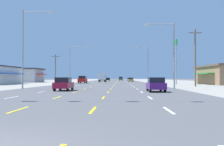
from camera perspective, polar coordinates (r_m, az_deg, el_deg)
ground_plane at (r=71.15m, az=-0.60°, el=-2.24°), size 572.00×572.00×0.00m
lot_apron_left at (r=76.32m, az=-19.52°, el=-2.10°), size 28.00×440.00×0.01m
lot_apron_right at (r=74.33m, az=18.84°, el=-2.13°), size 28.00×440.00×0.01m
lane_markings at (r=109.62m, az=0.25°, el=-1.81°), size 10.64×227.60×0.01m
signal_span_wire at (r=17.53m, az=-9.64°, el=12.61°), size 26.77×0.53×9.29m
hatchback_far_right_nearest at (r=28.14m, az=9.58°, el=-2.50°), size 1.72×3.90×1.54m
hatchback_inner_left_near at (r=30.71m, az=-10.54°, el=-2.37°), size 1.72×3.90×1.54m
suv_far_left_mid at (r=70.61m, az=-6.46°, el=-1.41°), size 1.98×4.90×1.98m
box_truck_inner_left_midfar at (r=93.65m, az=-2.14°, el=-0.82°), size 2.40×7.20×3.23m
hatchback_far_right_far at (r=94.74m, az=4.15°, el=-1.46°), size 1.72×3.90×1.54m
sedan_far_right_farther at (r=122.68m, az=3.72°, el=-1.37°), size 1.80×4.50×1.46m
sedan_inner_left_farthest at (r=133.73m, az=-0.86°, el=-1.35°), size 1.80×4.50×1.46m
suv_inner_right_distant_a at (r=133.74m, az=1.93°, el=-1.23°), size 1.98×4.90×1.98m
storefront_left_row_2 at (r=90.58m, az=-19.69°, el=-0.46°), size 15.44×11.28×4.57m
pole_sign_right_row_1 at (r=59.50m, az=13.85°, el=4.43°), size 0.24×1.82×9.92m
streetlight_left_row_0 at (r=37.19m, az=-18.40°, el=6.17°), size 4.16×0.26×10.69m
streetlight_right_row_0 at (r=35.45m, az=12.76°, el=4.96°), size 4.03×0.26×8.90m
streetlight_left_row_1 at (r=68.48m, az=-8.81°, el=2.54°), size 4.90×0.26×9.79m
streetlight_right_row_1 at (r=67.63m, az=7.62°, el=2.34°), size 3.41×0.26×9.57m
utility_pole_right_row_0 at (r=46.15m, az=17.77°, el=3.42°), size 2.20×0.26×9.71m
utility_pole_left_row_1 at (r=75.59m, az=-12.29°, el=1.09°), size 2.20×0.26×8.15m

